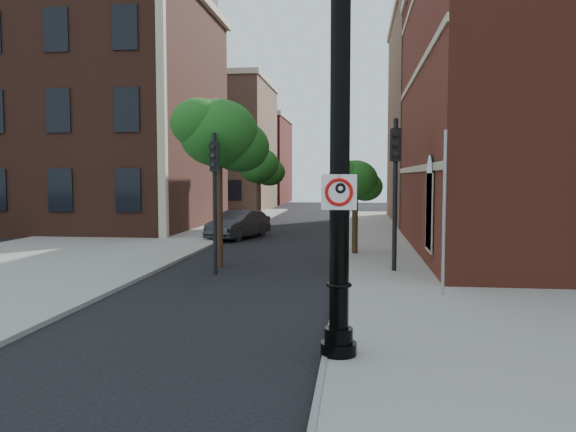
# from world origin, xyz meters

# --- Properties ---
(ground) EXTENTS (120.00, 120.00, 0.00)m
(ground) POSITION_xyz_m (0.00, 0.00, 0.00)
(ground) COLOR black
(ground) RESTS_ON ground
(sidewalk_right) EXTENTS (8.00, 60.00, 0.12)m
(sidewalk_right) POSITION_xyz_m (6.00, 10.00, 0.06)
(sidewalk_right) COLOR gray
(sidewalk_right) RESTS_ON ground
(sidewalk_left) EXTENTS (10.00, 50.00, 0.12)m
(sidewalk_left) POSITION_xyz_m (-9.00, 18.00, 0.06)
(sidewalk_left) COLOR gray
(sidewalk_left) RESTS_ON ground
(curb_edge) EXTENTS (0.10, 60.00, 0.14)m
(curb_edge) POSITION_xyz_m (2.05, 10.00, 0.07)
(curb_edge) COLOR gray
(curb_edge) RESTS_ON ground
(victorian_building) EXTENTS (18.60, 14.60, 17.95)m
(victorian_building) POSITION_xyz_m (-16.00, 23.97, 8.74)
(victorian_building) COLOR #522A1E
(victorian_building) RESTS_ON ground
(bg_building_tan_a) EXTENTS (12.00, 12.00, 12.00)m
(bg_building_tan_a) POSITION_xyz_m (-12.00, 44.00, 6.00)
(bg_building_tan_a) COLOR #936850
(bg_building_tan_a) RESTS_ON ground
(bg_building_red) EXTENTS (12.00, 12.00, 10.00)m
(bg_building_red) POSITION_xyz_m (-12.00, 58.00, 5.00)
(bg_building_red) COLOR maroon
(bg_building_red) RESTS_ON ground
(bg_building_tan_b) EXTENTS (22.00, 14.00, 14.00)m
(bg_building_tan_b) POSITION_xyz_m (16.00, 30.00, 7.00)
(bg_building_tan_b) COLOR #936850
(bg_building_tan_b) RESTS_ON ground
(lamppost) EXTENTS (0.62, 0.62, 7.37)m
(lamppost) POSITION_xyz_m (2.28, -0.38, 3.40)
(lamppost) COLOR black
(lamppost) RESTS_ON ground
(no_parking_sign) EXTENTS (0.59, 0.07, 0.59)m
(no_parking_sign) POSITION_xyz_m (2.28, -0.57, 2.93)
(no_parking_sign) COLOR white
(no_parking_sign) RESTS_ON ground
(parked_car) EXTENTS (2.78, 4.66, 1.45)m
(parked_car) POSITION_xyz_m (-3.49, 18.36, 0.73)
(parked_car) COLOR #2D2C31
(parked_car) RESTS_ON ground
(traffic_signal_left) EXTENTS (0.33, 0.39, 4.58)m
(traffic_signal_left) POSITION_xyz_m (-1.99, 7.73, 3.09)
(traffic_signal_left) COLOR black
(traffic_signal_left) RESTS_ON ground
(traffic_signal_right) EXTENTS (0.36, 0.43, 5.05)m
(traffic_signal_right) POSITION_xyz_m (3.79, 8.56, 3.40)
(traffic_signal_right) COLOR black
(traffic_signal_right) RESTS_ON ground
(utility_pole) EXTENTS (0.09, 0.09, 4.37)m
(utility_pole) POSITION_xyz_m (4.80, 4.89, 2.19)
(utility_pole) COLOR #999999
(utility_pole) RESTS_ON ground
(street_tree_a) EXTENTS (3.25, 2.94, 5.86)m
(street_tree_a) POSITION_xyz_m (-2.17, 9.27, 4.62)
(street_tree_a) COLOR black
(street_tree_a) RESTS_ON ground
(street_tree_b) EXTENTS (2.62, 2.37, 4.73)m
(street_tree_b) POSITION_xyz_m (-2.58, 19.45, 3.72)
(street_tree_b) COLOR black
(street_tree_b) RESTS_ON ground
(street_tree_c) EXTENTS (2.13, 1.93, 3.84)m
(street_tree_c) POSITION_xyz_m (2.52, 12.70, 3.02)
(street_tree_c) COLOR black
(street_tree_c) RESTS_ON ground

